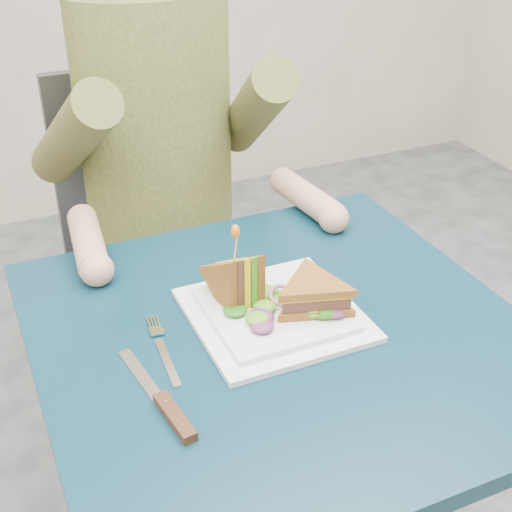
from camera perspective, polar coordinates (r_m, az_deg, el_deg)
name	(u,v)px	position (r m, az deg, el deg)	size (l,w,h in m)	color
table	(281,369)	(1.17, 2.04, -9.01)	(0.75, 0.75, 0.73)	#082230
chair	(153,229)	(1.81, -8.22, 2.14)	(0.42, 0.40, 0.93)	#47474C
diner	(156,98)	(1.57, -8.03, 12.41)	(0.54, 0.59, 0.74)	brown
plate	(274,313)	(1.14, 1.48, -4.56)	(0.26, 0.26, 0.02)	white
sandwich_flat	(313,294)	(1.13, 4.58, -3.06)	(0.18, 0.18, 0.05)	brown
sandwich_upright	(236,282)	(1.14, -1.58, -2.06)	(0.08, 0.14, 0.14)	brown
fork	(164,351)	(1.08, -7.41, -7.52)	(0.03, 0.18, 0.01)	silver
knife	(168,409)	(0.98, -7.05, -12.02)	(0.05, 0.22, 0.02)	silver
toothpick	(236,247)	(1.10, -1.63, 0.73)	(0.00, 0.00, 0.06)	tan
toothpick_frill	(235,231)	(1.09, -1.65, 2.00)	(0.01, 0.01, 0.02)	orange
lettuce_spill	(275,298)	(1.14, 1.51, -3.37)	(0.15, 0.13, 0.02)	#337A14
onion_ring	(282,296)	(1.14, 2.07, -3.18)	(0.04, 0.04, 0.01)	#9E4C7A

